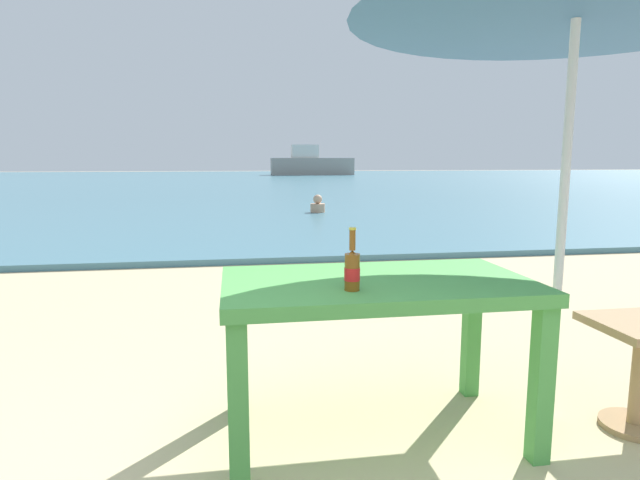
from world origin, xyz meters
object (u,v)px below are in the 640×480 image
object	(u,v)px
beer_bottle_amber	(352,268)
picnic_table_green	(376,302)
side_table_wood	(640,359)
swimmer_person	(318,205)
boat_barge	(311,164)

from	to	relation	value
beer_bottle_amber	picnic_table_green	bearing A→B (deg)	50.36
picnic_table_green	beer_bottle_amber	world-z (taller)	beer_bottle_amber
picnic_table_green	side_table_wood	bearing A→B (deg)	-6.88
swimmer_person	boat_barge	xyz separation A→B (m)	(4.26, 30.00, 0.69)
picnic_table_green	beer_bottle_amber	size ratio (longest dim) A/B	5.28
beer_bottle_amber	swimmer_person	distance (m)	10.21
picnic_table_green	boat_barge	xyz separation A→B (m)	(5.57, 39.90, 0.28)
beer_bottle_amber	side_table_wood	distance (m)	1.52
side_table_wood	swimmer_person	world-z (taller)	side_table_wood
swimmer_person	side_table_wood	bearing A→B (deg)	-90.20
picnic_table_green	boat_barge	bearing A→B (deg)	82.06
picnic_table_green	swimmer_person	size ratio (longest dim) A/B	3.41
picnic_table_green	swimmer_person	bearing A→B (deg)	82.47
picnic_table_green	boat_barge	distance (m)	40.28
beer_bottle_amber	boat_barge	world-z (taller)	boat_barge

